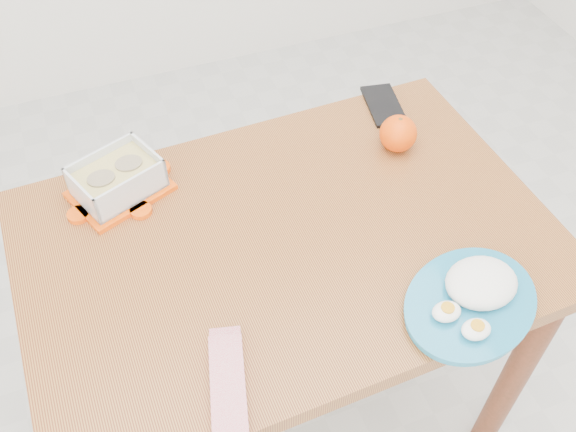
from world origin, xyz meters
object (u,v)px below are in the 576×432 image
object	(u,v)px
orange_fruit	(398,134)
food_container	(117,179)
dining_table	(288,273)
rice_plate	(475,295)
smartphone	(384,105)

from	to	relation	value
orange_fruit	food_container	bearing A→B (deg)	172.72
orange_fruit	dining_table	bearing A→B (deg)	-153.53
dining_table	food_container	size ratio (longest dim) A/B	4.62
food_container	rice_plate	world-z (taller)	food_container
dining_table	smartphone	distance (m)	0.48
orange_fruit	smartphone	xyz separation A→B (m)	(0.04, 0.14, -0.04)
orange_fruit	rice_plate	bearing A→B (deg)	-98.34
food_container	rice_plate	distance (m)	0.73
dining_table	food_container	distance (m)	0.40
dining_table	orange_fruit	size ratio (longest dim) A/B	12.91
orange_fruit	smartphone	size ratio (longest dim) A/B	0.55
dining_table	food_container	world-z (taller)	food_container
dining_table	rice_plate	bearing A→B (deg)	-47.84
rice_plate	dining_table	bearing A→B (deg)	108.86
food_container	smartphone	bearing A→B (deg)	-16.35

